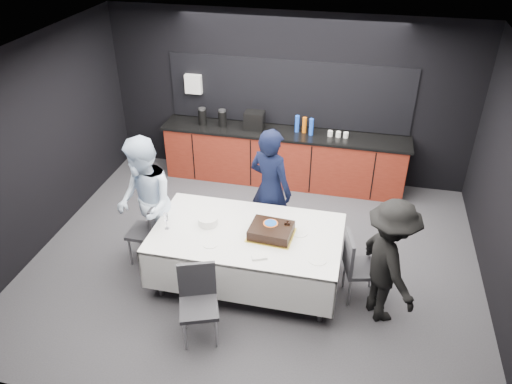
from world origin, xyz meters
TOP-DOWN VIEW (x-y plane):
  - ground at (0.00, 0.00)m, footprint 6.00×6.00m
  - room_shell at (0.00, 0.00)m, footprint 6.04×5.04m
  - kitchenette at (-0.02, 2.22)m, footprint 4.10×0.64m
  - party_table at (0.00, -0.40)m, footprint 2.32×1.32m
  - cake_assembly at (0.30, -0.41)m, footprint 0.57×0.48m
  - plate_stack at (-0.51, -0.35)m, footprint 0.24×0.24m
  - loose_plate_near at (-0.37, -0.74)m, footprint 0.18×0.18m
  - loose_plate_right_a at (0.63, -0.28)m, footprint 0.21×0.21m
  - loose_plate_right_b at (0.91, -0.74)m, footprint 0.22×0.22m
  - loose_plate_far at (0.08, -0.10)m, footprint 0.21×0.21m
  - fork_pile at (0.25, -0.85)m, footprint 0.20×0.17m
  - champagne_flute at (-0.98, -0.55)m, footprint 0.06×0.06m
  - chair_left at (-1.36, -0.27)m, footprint 0.42×0.42m
  - chair_right at (1.36, -0.40)m, footprint 0.51×0.51m
  - chair_near at (-0.32, -1.37)m, footprint 0.54×0.54m
  - person_center at (0.12, 0.46)m, footprint 0.77×0.66m
  - person_left at (-1.38, -0.28)m, footprint 1.07×1.12m
  - person_right at (1.70, -0.62)m, footprint 1.00×1.18m

SIDE VIEW (x-z plane):
  - ground at x=0.00m, z-range 0.00..0.00m
  - chair_left at x=-1.36m, z-range 0.07..1.00m
  - chair_right at x=1.36m, z-range 0.07..1.00m
  - chair_near at x=-0.32m, z-range 0.07..1.00m
  - kitchenette at x=-0.02m, z-range -0.48..1.57m
  - party_table at x=0.00m, z-range 0.25..1.03m
  - loose_plate_near at x=-0.37m, z-range 0.78..0.79m
  - loose_plate_right_a at x=0.63m, z-range 0.78..0.79m
  - loose_plate_right_b at x=0.91m, z-range 0.78..0.79m
  - loose_plate_far at x=0.08m, z-range 0.78..0.79m
  - person_right at x=1.70m, z-range 0.00..1.58m
  - fork_pile at x=0.25m, z-range 0.78..0.81m
  - plate_stack at x=-0.51m, z-range 0.78..0.88m
  - cake_assembly at x=0.30m, z-range 0.76..0.93m
  - person_center at x=0.12m, z-range 0.00..1.78m
  - person_left at x=-1.38m, z-range 0.00..1.82m
  - champagne_flute at x=-0.98m, z-range 0.83..1.05m
  - room_shell at x=0.00m, z-range 0.45..3.27m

